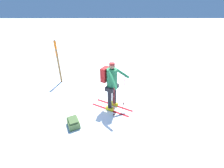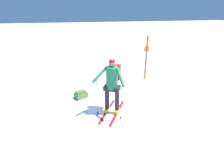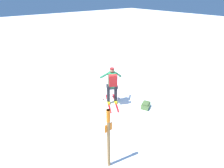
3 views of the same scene
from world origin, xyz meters
TOP-DOWN VIEW (x-y plane):
  - ground_plane at (0.00, 0.00)m, footprint 80.00×80.00m
  - skier at (0.20, 0.49)m, footprint 1.24×1.57m
  - dropped_backpack at (1.17, -0.73)m, footprint 0.56×0.51m
  - trail_marker at (-1.95, -2.03)m, footprint 0.24×0.11m

SIDE VIEW (x-z plane):
  - ground_plane at x=0.00m, z-range 0.00..0.00m
  - dropped_backpack at x=1.17m, z-range -0.01..0.26m
  - skier at x=0.20m, z-range 0.17..1.96m
  - trail_marker at x=-1.95m, z-range 0.18..2.24m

